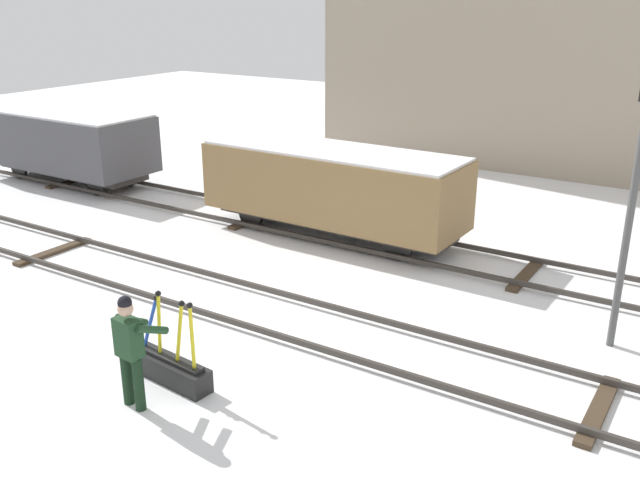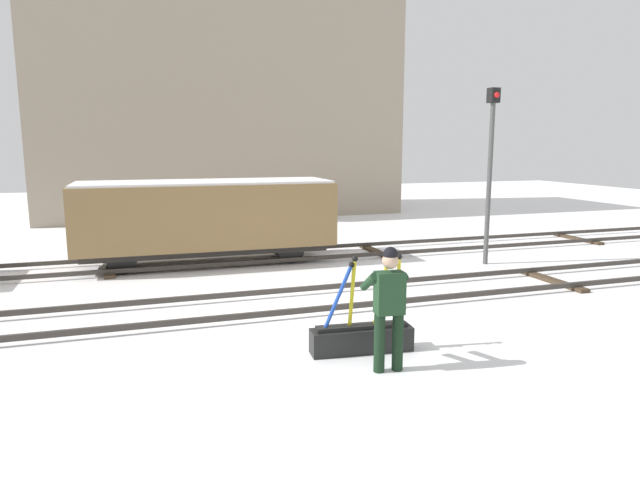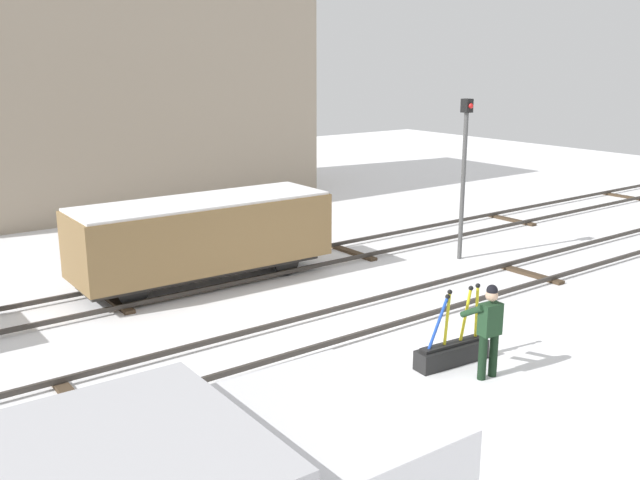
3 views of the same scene
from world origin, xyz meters
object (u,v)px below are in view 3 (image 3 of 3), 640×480
switch_lever_frame (452,351)px  rail_worker (489,326)px  signal_post (464,164)px  freight_car_back_track (203,235)px

switch_lever_frame → rail_worker: (0.07, -0.75, 0.71)m
signal_post → rail_worker: bearing=-134.0°
switch_lever_frame → freight_car_back_track: (-1.40, 6.96, 1.00)m
rail_worker → freight_car_back_track: 7.85m
rail_worker → signal_post: bearing=51.2°
rail_worker → signal_post: 7.84m
switch_lever_frame → rail_worker: bearing=-79.7°
switch_lever_frame → freight_car_back_track: freight_car_back_track is taller
switch_lever_frame → rail_worker: 1.04m
rail_worker → freight_car_back_track: freight_car_back_track is taller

